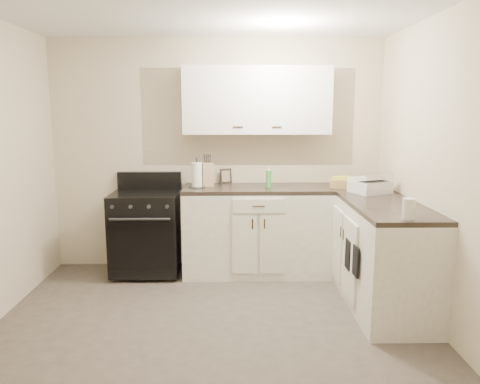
{
  "coord_description": "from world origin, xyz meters",
  "views": [
    {
      "loc": [
        0.16,
        -3.36,
        1.74
      ],
      "look_at": [
        0.23,
        0.85,
        1.0
      ],
      "focal_mm": 35.0,
      "sensor_mm": 36.0,
      "label": 1
    }
  ],
  "objects_px": {
    "stove": "(146,232)",
    "countertop_grill": "(370,187)",
    "paper_towel": "(197,175)",
    "knife_block": "(207,175)",
    "wicker_basket": "(343,183)"
  },
  "relations": [
    {
      "from": "stove",
      "to": "countertop_grill",
      "type": "xyz_separation_m",
      "value": [
        2.26,
        -0.34,
        0.54
      ]
    },
    {
      "from": "countertop_grill",
      "to": "stove",
      "type": "bearing_deg",
      "value": 148.52
    },
    {
      "from": "paper_towel",
      "to": "knife_block",
      "type": "bearing_deg",
      "value": 33.0
    },
    {
      "from": "knife_block",
      "to": "wicker_basket",
      "type": "height_order",
      "value": "knife_block"
    },
    {
      "from": "knife_block",
      "to": "paper_towel",
      "type": "bearing_deg",
      "value": -161.71
    },
    {
      "from": "countertop_grill",
      "to": "knife_block",
      "type": "bearing_deg",
      "value": 142.49
    },
    {
      "from": "stove",
      "to": "paper_towel",
      "type": "height_order",
      "value": "paper_towel"
    },
    {
      "from": "stove",
      "to": "countertop_grill",
      "type": "relative_size",
      "value": 2.63
    },
    {
      "from": "knife_block",
      "to": "paper_towel",
      "type": "relative_size",
      "value": 0.96
    },
    {
      "from": "wicker_basket",
      "to": "countertop_grill",
      "type": "xyz_separation_m",
      "value": [
        0.19,
        -0.32,
        0.02
      ]
    },
    {
      "from": "paper_towel",
      "to": "countertop_grill",
      "type": "xyz_separation_m",
      "value": [
        1.72,
        -0.35,
        -0.07
      ]
    },
    {
      "from": "stove",
      "to": "knife_block",
      "type": "relative_size",
      "value": 3.37
    },
    {
      "from": "wicker_basket",
      "to": "paper_towel",
      "type": "bearing_deg",
      "value": 178.75
    },
    {
      "from": "stove",
      "to": "paper_towel",
      "type": "bearing_deg",
      "value": 0.85
    },
    {
      "from": "stove",
      "to": "wicker_basket",
      "type": "height_order",
      "value": "wicker_basket"
    }
  ]
}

